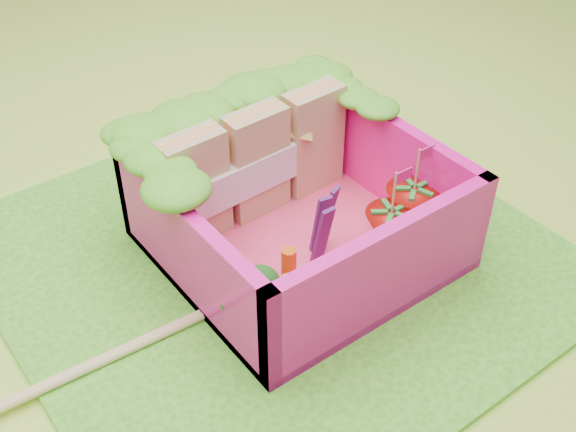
{
  "coord_description": "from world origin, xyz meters",
  "views": [
    {
      "loc": [
        -1.59,
        -2.25,
        2.49
      ],
      "look_at": [
        0.06,
        -0.05,
        0.28
      ],
      "focal_mm": 45.0,
      "sensor_mm": 36.0,
      "label": 1
    }
  ],
  "objects_px": {
    "broccoli": "(249,289)",
    "strawberry_left": "(389,233)",
    "bento_box": "(298,207)",
    "sandwich_stack": "(258,163)",
    "chopsticks": "(86,368)",
    "strawberry_right": "(411,211)"
  },
  "relations": [
    {
      "from": "strawberry_right",
      "to": "sandwich_stack",
      "type": "bearing_deg",
      "value": 127.47
    },
    {
      "from": "sandwich_stack",
      "to": "strawberry_left",
      "type": "xyz_separation_m",
      "value": [
        0.3,
        -0.69,
        -0.16
      ]
    },
    {
      "from": "sandwich_stack",
      "to": "strawberry_right",
      "type": "height_order",
      "value": "sandwich_stack"
    },
    {
      "from": "sandwich_stack",
      "to": "strawberry_left",
      "type": "distance_m",
      "value": 0.77
    },
    {
      "from": "sandwich_stack",
      "to": "chopsticks",
      "type": "height_order",
      "value": "sandwich_stack"
    },
    {
      "from": "bento_box",
      "to": "sandwich_stack",
      "type": "xyz_separation_m",
      "value": [
        0.01,
        0.36,
        0.07
      ]
    },
    {
      "from": "broccoli",
      "to": "sandwich_stack",
      "type": "bearing_deg",
      "value": 52.08
    },
    {
      "from": "strawberry_right",
      "to": "chopsticks",
      "type": "bearing_deg",
      "value": 173.05
    },
    {
      "from": "bento_box",
      "to": "strawberry_left",
      "type": "height_order",
      "value": "bento_box"
    },
    {
      "from": "strawberry_left",
      "to": "chopsticks",
      "type": "bearing_deg",
      "value": 170.37
    },
    {
      "from": "broccoli",
      "to": "strawberry_right",
      "type": "height_order",
      "value": "strawberry_right"
    },
    {
      "from": "broccoli",
      "to": "strawberry_left",
      "type": "bearing_deg",
      "value": -2.99
    },
    {
      "from": "strawberry_left",
      "to": "broccoli",
      "type": "bearing_deg",
      "value": 177.01
    },
    {
      "from": "sandwich_stack",
      "to": "broccoli",
      "type": "xyz_separation_m",
      "value": [
        -0.51,
        -0.65,
        -0.1
      ]
    },
    {
      "from": "bento_box",
      "to": "broccoli",
      "type": "xyz_separation_m",
      "value": [
        -0.5,
        -0.3,
        -0.04
      ]
    },
    {
      "from": "strawberry_right",
      "to": "chopsticks",
      "type": "height_order",
      "value": "strawberry_right"
    },
    {
      "from": "sandwich_stack",
      "to": "strawberry_left",
      "type": "height_order",
      "value": "sandwich_stack"
    },
    {
      "from": "strawberry_left",
      "to": "strawberry_right",
      "type": "bearing_deg",
      "value": 13.91
    },
    {
      "from": "bento_box",
      "to": "strawberry_left",
      "type": "relative_size",
      "value": 2.62
    },
    {
      "from": "strawberry_right",
      "to": "broccoli",
      "type": "bearing_deg",
      "value": -179.65
    },
    {
      "from": "broccoli",
      "to": "chopsticks",
      "type": "height_order",
      "value": "broccoli"
    },
    {
      "from": "sandwich_stack",
      "to": "chopsticks",
      "type": "relative_size",
      "value": 0.46
    }
  ]
}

